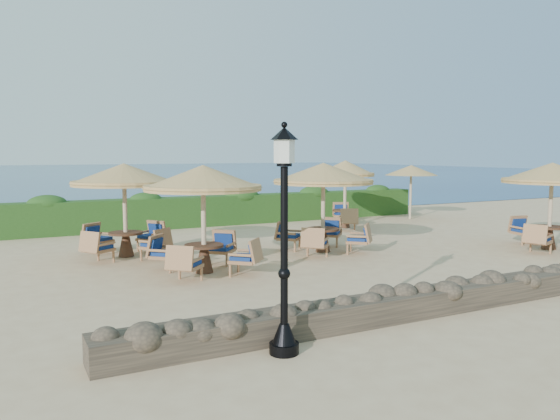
% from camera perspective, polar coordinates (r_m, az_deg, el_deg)
% --- Properties ---
extents(ground, '(120.00, 120.00, 0.00)m').
position_cam_1_polar(ground, '(16.33, 4.36, -4.41)').
color(ground, '#D0B084').
rests_on(ground, ground).
extents(sea, '(160.00, 160.00, 0.00)m').
position_cam_1_polar(sea, '(84.17, -21.38, 3.58)').
color(sea, navy).
rests_on(sea, ground).
extents(hedge, '(18.00, 0.90, 1.20)m').
position_cam_1_polar(hedge, '(22.64, -5.16, 0.03)').
color(hedge, '#1C3E14').
rests_on(hedge, ground).
extents(stone_wall, '(15.00, 0.65, 0.44)m').
position_cam_1_polar(stone_wall, '(11.58, 20.74, -8.01)').
color(stone_wall, brown).
rests_on(stone_wall, ground).
extents(lamp_post, '(0.44, 0.44, 3.31)m').
position_cam_1_polar(lamp_post, '(7.90, 0.44, -4.17)').
color(lamp_post, black).
rests_on(lamp_post, ground).
extents(extra_parasol, '(2.30, 2.30, 2.41)m').
position_cam_1_polar(extra_parasol, '(24.90, 13.54, 4.05)').
color(extra_parasol, '#C8AF8D').
rests_on(extra_parasol, ground).
extents(cafe_set_0, '(2.90, 2.90, 2.65)m').
position_cam_1_polar(cafe_set_0, '(13.39, -8.02, 1.24)').
color(cafe_set_0, '#C8AF8D').
rests_on(cafe_set_0, ground).
extents(cafe_set_1, '(2.99, 2.99, 2.65)m').
position_cam_1_polar(cafe_set_1, '(16.17, 4.54, 2.17)').
color(cafe_set_1, '#C8AF8D').
rests_on(cafe_set_1, ground).
extents(cafe_set_2, '(2.93, 2.93, 2.65)m').
position_cam_1_polar(cafe_set_2, '(18.49, 26.51, 2.25)').
color(cafe_set_2, '#C8AF8D').
rests_on(cafe_set_2, ground).
extents(cafe_set_3, '(2.93, 2.93, 2.65)m').
position_cam_1_polar(cafe_set_3, '(15.96, -15.94, 1.86)').
color(cafe_set_3, '#C8AF8D').
rests_on(cafe_set_3, ground).
extents(cafe_set_4, '(2.32, 2.82, 2.65)m').
position_cam_1_polar(cafe_set_4, '(21.55, 6.82, 3.17)').
color(cafe_set_4, '#C8AF8D').
rests_on(cafe_set_4, ground).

